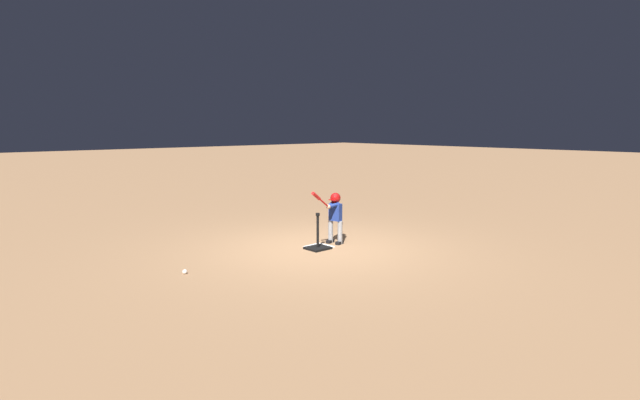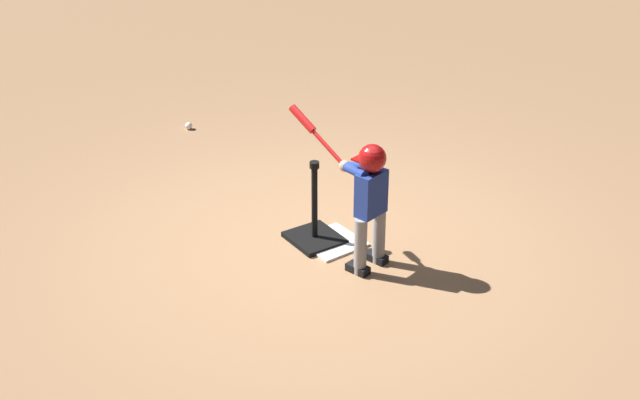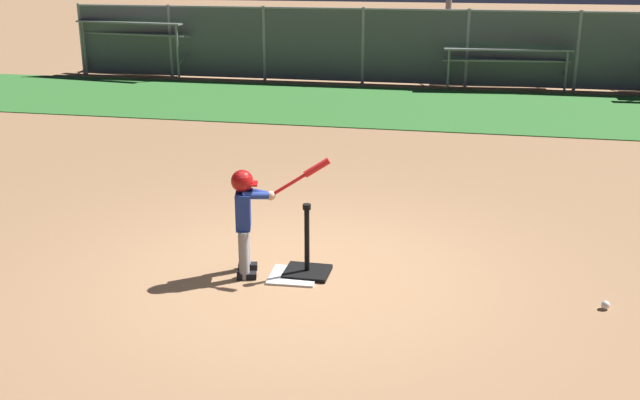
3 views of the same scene
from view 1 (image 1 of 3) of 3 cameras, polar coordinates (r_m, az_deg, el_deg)
The scene contains 5 objects.
ground_plane at distance 9.54m, azimuth -0.07°, elevation -5.61°, with size 90.00×90.00×0.00m, color #99704C.
home_plate at distance 9.66m, azimuth -0.11°, elevation -5.37°, with size 0.44×0.44×0.02m, color white.
batting_tee at distance 9.50m, azimuth -0.26°, elevation -5.04°, with size 0.42×0.38×0.69m.
batter_child at distance 9.82m, azimuth 1.65°, elevation -1.36°, with size 0.89×0.40×1.13m.
baseball at distance 8.23m, azimuth -15.20°, elevation -7.91°, with size 0.07×0.07×0.07m, color white.
Camera 1 is at (6.17, 6.89, 2.31)m, focal length 28.00 mm.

